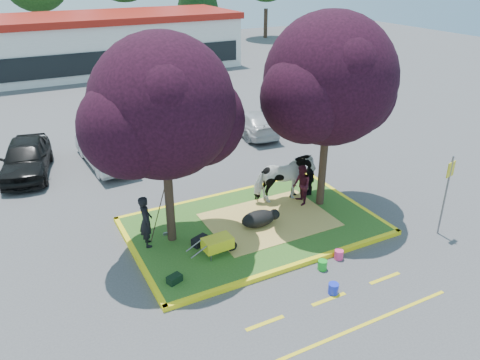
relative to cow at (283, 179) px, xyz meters
name	(u,v)px	position (x,y,z in m)	size (l,w,h in m)	color
ground	(254,228)	(-1.77, -0.99, -1.06)	(90.00, 90.00, 0.00)	#424244
median_island	(254,226)	(-1.77, -0.99, -0.98)	(8.00, 5.00, 0.15)	#285A1C
curb_near	(296,265)	(-1.77, -3.57, -0.98)	(8.30, 0.16, 0.15)	yellow
curb_far	(222,195)	(-1.77, 1.59, -0.98)	(8.30, 0.16, 0.15)	yellow
curb_left	(137,257)	(-5.85, -0.99, -0.98)	(0.16, 5.30, 0.15)	yellow
curb_right	(348,200)	(2.31, -0.99, -0.98)	(0.16, 5.30, 0.15)	yellow
straw_bedding	(269,220)	(-1.17, -0.99, -0.90)	(4.20, 3.00, 0.01)	#E1BF5C
tree_purple_left	(164,113)	(-4.55, -0.61, 3.30)	(5.06, 4.20, 6.51)	black
tree_purple_right	(330,85)	(1.15, -0.81, 3.51)	(5.30, 4.40, 6.82)	black
fire_lane_stripe_a	(265,323)	(-3.77, -5.19, -1.05)	(1.10, 0.12, 0.01)	yellow
fire_lane_stripe_b	(329,299)	(-1.77, -5.19, -1.05)	(1.10, 0.12, 0.01)	yellow
fire_lane_stripe_c	(385,278)	(0.23, -5.19, -1.05)	(1.10, 0.12, 0.01)	yellow
fire_lane_long	(358,327)	(-1.77, -6.39, -1.05)	(6.00, 0.10, 0.01)	yellow
retail_building	(111,41)	(0.23, 26.99, 1.20)	(20.40, 8.40, 4.40)	silver
cow	(283,179)	(0.00, 0.00, 0.00)	(0.98, 2.14, 1.81)	white
calf	(258,219)	(-1.69, -1.15, -0.64)	(1.23, 0.70, 0.53)	black
handler	(146,221)	(-5.36, -0.55, -0.06)	(0.62, 0.41, 1.70)	black
visitor_a	(301,185)	(0.47, -0.49, -0.15)	(0.73, 0.57, 1.51)	#3E111D
visitor_b	(310,177)	(1.22, 0.06, -0.20)	(0.83, 0.34, 1.41)	black
wheelbarrow	(218,243)	(-3.63, -2.10, -0.49)	(1.61, 0.58, 0.61)	black
gear_bag_dark	(200,241)	(-3.89, -1.32, -0.77)	(0.53, 0.29, 0.27)	black
gear_bag_green	(174,279)	(-5.28, -2.75, -0.80)	(0.41, 0.25, 0.22)	black
sign_post	(447,186)	(3.54, -4.14, 0.69)	(0.39, 0.10, 2.79)	slate
bucket_green	(322,265)	(-1.12, -4.00, -0.91)	(0.28, 0.28, 0.30)	green
bucket_pink	(339,255)	(-0.34, -3.79, -0.91)	(0.27, 0.27, 0.29)	#F8377E
bucket_blue	(333,289)	(-1.51, -5.03, -0.90)	(0.29, 0.29, 0.31)	#1B30DF
car_black	(26,157)	(-8.17, 7.33, -0.29)	(1.80, 4.47, 1.52)	black
car_silver	(105,148)	(-4.97, 6.88, -0.30)	(1.60, 4.59, 1.51)	#A2A5AA
car_red	(181,130)	(-0.95, 8.03, -0.45)	(1.99, 4.32, 1.20)	#A30D12
car_white	(252,123)	(2.77, 7.41, -0.45)	(1.69, 4.17, 1.21)	silver
car_grey	(301,117)	(5.37, 6.77, -0.31)	(1.57, 4.50, 1.48)	slate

